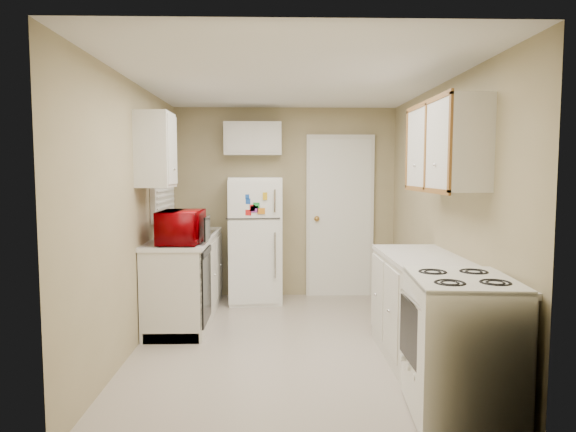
{
  "coord_description": "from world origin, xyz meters",
  "views": [
    {
      "loc": [
        -0.13,
        -4.65,
        1.6
      ],
      "look_at": [
        0.0,
        0.5,
        1.15
      ],
      "focal_mm": 32.0,
      "sensor_mm": 36.0,
      "label": 1
    }
  ],
  "objects": [
    {
      "name": "ceiling",
      "position": [
        0.0,
        0.0,
        2.4
      ],
      "size": [
        3.8,
        3.8,
        0.0
      ],
      "primitive_type": "plane",
      "color": "white",
      "rests_on": "floor"
    },
    {
      "name": "floor",
      "position": [
        0.0,
        0.0,
        0.0
      ],
      "size": [
        3.8,
        3.8,
        0.0
      ],
      "primitive_type": "plane",
      "color": "beige",
      "rests_on": "ground"
    },
    {
      "name": "interior_door",
      "position": [
        0.7,
        1.86,
        1.02
      ],
      "size": [
        0.86,
        0.06,
        2.08
      ],
      "primitive_type": "cube",
      "color": "white",
      "rests_on": "floor"
    },
    {
      "name": "wall_back",
      "position": [
        0.0,
        1.9,
        1.2
      ],
      "size": [
        2.8,
        2.8,
        0.0
      ],
      "primitive_type": "plane",
      "color": "tan",
      "rests_on": "floor"
    },
    {
      "name": "sink",
      "position": [
        -1.1,
        1.05,
        0.86
      ],
      "size": [
        0.54,
        0.74,
        0.16
      ],
      "primitive_type": "cube",
      "color": "gray",
      "rests_on": "left_counter"
    },
    {
      "name": "refrigerator",
      "position": [
        -0.38,
        1.59,
        0.76
      ],
      "size": [
        0.68,
        0.66,
        1.53
      ],
      "primitive_type": "cube",
      "rotation": [
        0.0,
        0.0,
        0.09
      ],
      "color": "white",
      "rests_on": "floor"
    },
    {
      "name": "dishwasher",
      "position": [
        -0.81,
        0.3,
        0.49
      ],
      "size": [
        0.03,
        0.58,
        0.72
      ],
      "primitive_type": "cube",
      "color": "black",
      "rests_on": "floor"
    },
    {
      "name": "wall_right",
      "position": [
        1.4,
        0.0,
        1.2
      ],
      "size": [
        3.8,
        3.8,
        0.0
      ],
      "primitive_type": "plane",
      "color": "tan",
      "rests_on": "floor"
    },
    {
      "name": "wall_front",
      "position": [
        0.0,
        -1.9,
        1.2
      ],
      "size": [
        2.8,
        2.8,
        0.0
      ],
      "primitive_type": "plane",
      "color": "tan",
      "rests_on": "floor"
    },
    {
      "name": "soap_bottle",
      "position": [
        -1.15,
        1.64,
        1.0
      ],
      "size": [
        0.1,
        0.11,
        0.22
      ],
      "primitive_type": "imported",
      "rotation": [
        0.0,
        0.0,
        0.04
      ],
      "color": "white",
      "rests_on": "left_counter"
    },
    {
      "name": "cabinet_over_fridge",
      "position": [
        -0.4,
        1.75,
        2.0
      ],
      "size": [
        0.7,
        0.3,
        0.4
      ],
      "primitive_type": "cube",
      "color": "silver",
      "rests_on": "wall_back"
    },
    {
      "name": "stove",
      "position": [
        1.07,
        -1.44,
        0.47
      ],
      "size": [
        0.68,
        0.82,
        0.93
      ],
      "primitive_type": "cube",
      "rotation": [
        0.0,
        0.0,
        -0.08
      ],
      "color": "white",
      "rests_on": "floor"
    },
    {
      "name": "microwave",
      "position": [
        -1.04,
        0.32,
        1.05
      ],
      "size": [
        0.58,
        0.33,
        0.38
      ],
      "primitive_type": "imported",
      "rotation": [
        0.0,
        0.0,
        1.55
      ],
      "color": "#870004",
      "rests_on": "left_counter"
    },
    {
      "name": "window_blinds",
      "position": [
        -1.36,
        1.05,
        1.6
      ],
      "size": [
        0.1,
        0.98,
        1.08
      ],
      "primitive_type": "cube",
      "color": "silver",
      "rests_on": "wall_left"
    },
    {
      "name": "left_counter",
      "position": [
        -1.1,
        0.9,
        0.45
      ],
      "size": [
        0.6,
        1.8,
        0.9
      ],
      "primitive_type": "cube",
      "color": "silver",
      "rests_on": "floor"
    },
    {
      "name": "right_counter",
      "position": [
        1.1,
        -0.8,
        0.45
      ],
      "size": [
        0.6,
        2.0,
        0.9
      ],
      "primitive_type": "cube",
      "color": "silver",
      "rests_on": "floor"
    },
    {
      "name": "wall_left",
      "position": [
        -1.4,
        0.0,
        1.2
      ],
      "size": [
        3.8,
        3.8,
        0.0
      ],
      "primitive_type": "plane",
      "color": "tan",
      "rests_on": "floor"
    },
    {
      "name": "upper_cabinet_left",
      "position": [
        -1.25,
        0.22,
        1.8
      ],
      "size": [
        0.3,
        0.45,
        0.7
      ],
      "primitive_type": "cube",
      "color": "silver",
      "rests_on": "wall_left"
    },
    {
      "name": "upper_cabinet_right",
      "position": [
        1.25,
        -0.5,
        1.8
      ],
      "size": [
        0.3,
        1.2,
        0.7
      ],
      "primitive_type": "cube",
      "color": "silver",
      "rests_on": "wall_right"
    }
  ]
}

